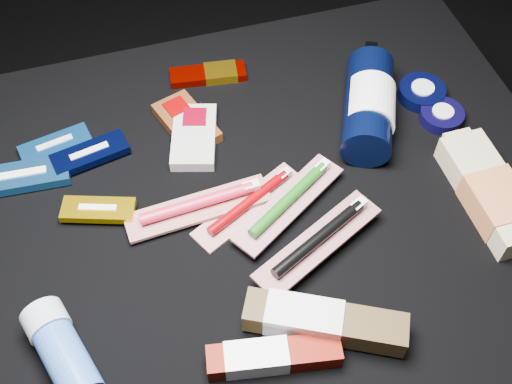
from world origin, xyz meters
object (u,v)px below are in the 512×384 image
object	(u,v)px
bodywash_bottle	(491,194)
deodorant_stick	(61,350)
lotion_bottle	(369,105)
toothpaste_carton_red	(268,357)

from	to	relation	value
bodywash_bottle	deodorant_stick	world-z (taller)	deodorant_stick
lotion_bottle	deodorant_stick	world-z (taller)	lotion_bottle
bodywash_bottle	deodorant_stick	bearing A→B (deg)	-174.42
deodorant_stick	lotion_bottle	bearing A→B (deg)	9.31
bodywash_bottle	deodorant_stick	xyz separation A→B (m)	(-0.62, -0.06, 0.01)
deodorant_stick	toothpaste_carton_red	xyz separation A→B (m)	(0.24, -0.08, -0.01)
deodorant_stick	toothpaste_carton_red	bearing A→B (deg)	-35.45
bodywash_bottle	toothpaste_carton_red	distance (m)	0.41
lotion_bottle	deodorant_stick	distance (m)	0.58
lotion_bottle	deodorant_stick	bearing A→B (deg)	-128.02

